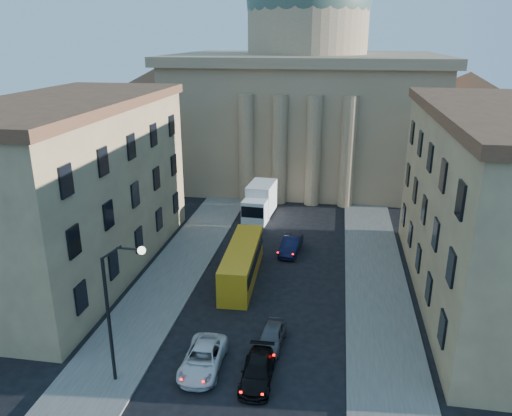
% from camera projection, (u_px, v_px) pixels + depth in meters
% --- Properties ---
extents(sidewalk_left, '(5.00, 60.00, 0.15)m').
position_uv_depth(sidewalk_left, '(158.00, 296.00, 38.99)').
color(sidewalk_left, '#595651').
rests_on(sidewalk_left, ground).
extents(sidewalk_right, '(5.00, 60.00, 0.15)m').
position_uv_depth(sidewalk_right, '(380.00, 315.00, 36.38)').
color(sidewalk_right, '#595651').
rests_on(sidewalk_right, ground).
extents(church, '(68.02, 28.76, 36.60)m').
position_uv_depth(church, '(305.00, 93.00, 68.74)').
color(church, '#887353').
rests_on(church, ground).
extents(building_left, '(11.60, 26.60, 14.70)m').
position_uv_depth(building_left, '(72.00, 186.00, 41.62)').
color(building_left, tan).
rests_on(building_left, ground).
extents(building_right, '(11.60, 26.60, 14.70)m').
position_uv_depth(building_right, '(504.00, 208.00, 36.39)').
color(building_right, tan).
rests_on(building_right, ground).
extents(street_lamp, '(2.62, 0.44, 8.83)m').
position_uv_depth(street_lamp, '(116.00, 303.00, 27.73)').
color(street_lamp, black).
rests_on(street_lamp, ground).
extents(car_left_mid, '(2.41, 5.05, 1.39)m').
position_uv_depth(car_left_mid, '(203.00, 359.00, 30.43)').
color(car_left_mid, silver).
rests_on(car_left_mid, ground).
extents(car_right_mid, '(1.88, 4.48, 1.29)m').
position_uv_depth(car_right_mid, '(257.00, 371.00, 29.36)').
color(car_right_mid, black).
rests_on(car_right_mid, ground).
extents(car_right_far, '(1.83, 4.04, 1.35)m').
position_uv_depth(car_right_far, '(271.00, 336.00, 32.73)').
color(car_right_far, '#494A4E').
rests_on(car_right_far, ground).
extents(car_right_distant, '(2.03, 4.67, 1.50)m').
position_uv_depth(car_right_distant, '(291.00, 245.00, 46.72)').
color(car_right_distant, black).
rests_on(car_right_distant, ground).
extents(city_bus, '(2.72, 10.29, 2.88)m').
position_uv_depth(city_bus, '(242.00, 262.00, 41.49)').
color(city_bus, orange).
rests_on(city_bus, ground).
extents(box_truck, '(3.09, 6.81, 3.65)m').
position_uv_depth(box_truck, '(260.00, 202.00, 55.76)').
color(box_truck, white).
rests_on(box_truck, ground).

